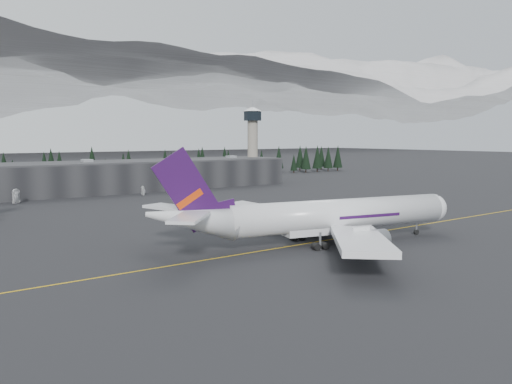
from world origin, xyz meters
TOP-DOWN VIEW (x-y plane):
  - ground at (0.00, 0.00)m, footprint 1400.00×1400.00m
  - taxiline at (0.00, -2.00)m, footprint 400.00×0.40m
  - terminal at (0.00, 125.00)m, footprint 160.00×30.00m
  - control_tower at (75.00, 128.00)m, footprint 10.00×10.00m
  - treeline at (0.00, 162.00)m, footprint 360.00×20.00m
  - jet_main at (-1.45, -3.44)m, footprint 70.12×64.03m
  - gse_vehicle_a at (-40.95, 103.71)m, footprint 4.55×5.79m
  - gse_vehicle_b at (4.61, 102.47)m, footprint 4.00×2.34m

SIDE VIEW (x-z plane):
  - ground at x=0.00m, z-range 0.00..0.00m
  - taxiline at x=0.00m, z-range 0.00..0.02m
  - gse_vehicle_b at x=4.61m, z-range 0.00..1.28m
  - gse_vehicle_a at x=-40.95m, z-range 0.00..1.46m
  - jet_main at x=-1.45m, z-range -4.56..16.35m
  - terminal at x=0.00m, z-range 0.00..12.60m
  - treeline at x=0.00m, z-range 0.00..15.00m
  - control_tower at x=75.00m, z-range 4.56..42.26m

